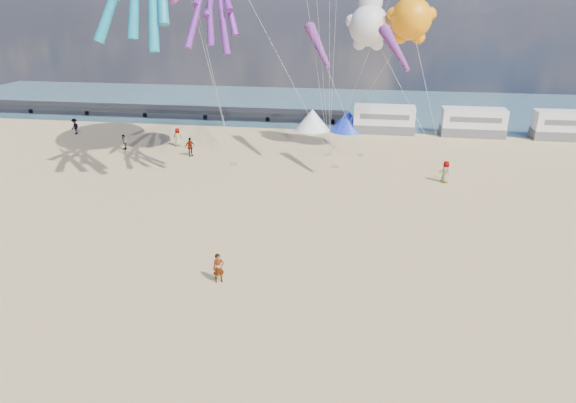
# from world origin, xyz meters

# --- Properties ---
(ground) EXTENTS (120.00, 120.00, 0.00)m
(ground) POSITION_xyz_m (0.00, 0.00, 0.00)
(ground) COLOR tan
(ground) RESTS_ON ground
(water) EXTENTS (120.00, 120.00, 0.00)m
(water) POSITION_xyz_m (0.00, 55.00, 0.02)
(water) COLOR #375A69
(water) RESTS_ON ground
(pier) EXTENTS (60.00, 3.00, 0.50)m
(pier) POSITION_xyz_m (-28.00, 44.00, 1.00)
(pier) COLOR black
(pier) RESTS_ON ground
(motorhome_0) EXTENTS (6.60, 2.50, 3.00)m
(motorhome_0) POSITION_xyz_m (6.00, 40.00, 1.50)
(motorhome_0) COLOR silver
(motorhome_0) RESTS_ON ground
(motorhome_1) EXTENTS (6.60, 2.50, 3.00)m
(motorhome_1) POSITION_xyz_m (15.50, 40.00, 1.50)
(motorhome_1) COLOR silver
(motorhome_1) RESTS_ON ground
(motorhome_2) EXTENTS (6.60, 2.50, 3.00)m
(motorhome_2) POSITION_xyz_m (25.00, 40.00, 1.50)
(motorhome_2) COLOR silver
(motorhome_2) RESTS_ON ground
(tent_white) EXTENTS (4.00, 4.00, 2.40)m
(tent_white) POSITION_xyz_m (-2.00, 40.00, 1.20)
(tent_white) COLOR white
(tent_white) RESTS_ON ground
(tent_blue) EXTENTS (4.00, 4.00, 2.40)m
(tent_blue) POSITION_xyz_m (2.00, 40.00, 1.20)
(tent_blue) COLOR #1933CC
(tent_blue) RESTS_ON ground
(standing_person) EXTENTS (0.70, 0.61, 1.62)m
(standing_person) POSITION_xyz_m (-2.86, 5.28, 0.81)
(standing_person) COLOR tan
(standing_person) RESTS_ON ground
(beachgoer_0) EXTENTS (0.69, 0.47, 1.85)m
(beachgoer_0) POSITION_xyz_m (-14.63, 30.84, 0.92)
(beachgoer_0) COLOR #7F6659
(beachgoer_0) RESTS_ON ground
(beachgoer_1) EXTENTS (0.82, 0.88, 1.51)m
(beachgoer_1) POSITION_xyz_m (-19.38, 28.65, 0.76)
(beachgoer_1) COLOR #7F6659
(beachgoer_1) RESTS_ON ground
(beachgoer_2) EXTENTS (0.71, 0.88, 1.74)m
(beachgoer_2) POSITION_xyz_m (-27.58, 33.77, 0.87)
(beachgoer_2) COLOR #7F6659
(beachgoer_2) RESTS_ON ground
(beachgoer_3) EXTENTS (1.27, 1.29, 1.78)m
(beachgoer_3) POSITION_xyz_m (-12.18, 27.57, 0.89)
(beachgoer_3) COLOR #7F6659
(beachgoer_3) RESTS_ON ground
(beachgoer_6) EXTENTS (0.70, 0.78, 1.79)m
(beachgoer_6) POSITION_xyz_m (10.70, 23.55, 0.89)
(beachgoer_6) COLOR #7F6659
(beachgoer_6) RESTS_ON ground
(sandbag_a) EXTENTS (0.50, 0.35, 0.22)m
(sandbag_a) POSITION_xyz_m (-7.38, 25.43, 0.11)
(sandbag_a) COLOR gray
(sandbag_a) RESTS_ON ground
(sandbag_b) EXTENTS (0.50, 0.35, 0.22)m
(sandbag_b) POSITION_xyz_m (1.71, 26.07, 0.11)
(sandbag_b) COLOR gray
(sandbag_b) RESTS_ON ground
(sandbag_c) EXTENTS (0.50, 0.35, 0.22)m
(sandbag_c) POSITION_xyz_m (10.96, 26.19, 0.11)
(sandbag_c) COLOR gray
(sandbag_c) RESTS_ON ground
(sandbag_d) EXTENTS (0.50, 0.35, 0.22)m
(sandbag_d) POSITION_xyz_m (3.78, 30.02, 0.11)
(sandbag_d) COLOR gray
(sandbag_d) RESTS_ON ground
(sandbag_e) EXTENTS (0.50, 0.35, 0.22)m
(sandbag_e) POSITION_xyz_m (0.80, 29.81, 0.11)
(sandbag_e) COLOR gray
(sandbag_e) RESTS_ON ground
(kite_panda) EXTENTS (5.02, 4.83, 5.99)m
(kite_panda) POSITION_xyz_m (3.91, 30.20, 11.73)
(kite_panda) COLOR silver
(kite_teddy_orange) EXTENTS (5.10, 4.94, 5.89)m
(kite_teddy_orange) POSITION_xyz_m (7.35, 29.00, 12.35)
(kite_teddy_orange) COLOR orange
(windsock_mid) EXTENTS (3.33, 6.42, 6.51)m
(windsock_mid) POSITION_xyz_m (-0.15, 27.19, 10.22)
(windsock_mid) COLOR red
(windsock_right) EXTENTS (2.79, 5.20, 5.24)m
(windsock_right) POSITION_xyz_m (5.96, 21.91, 10.49)
(windsock_right) COLOR red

